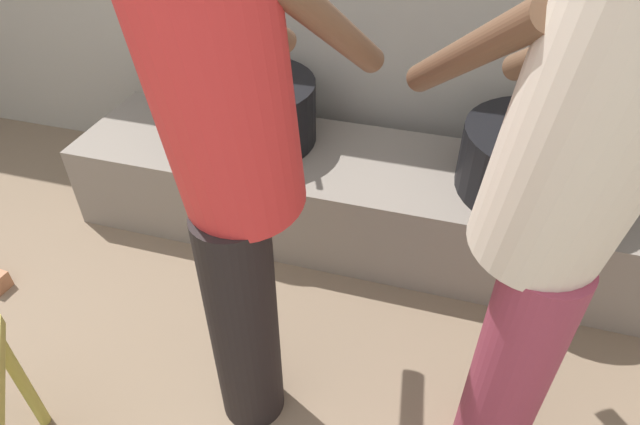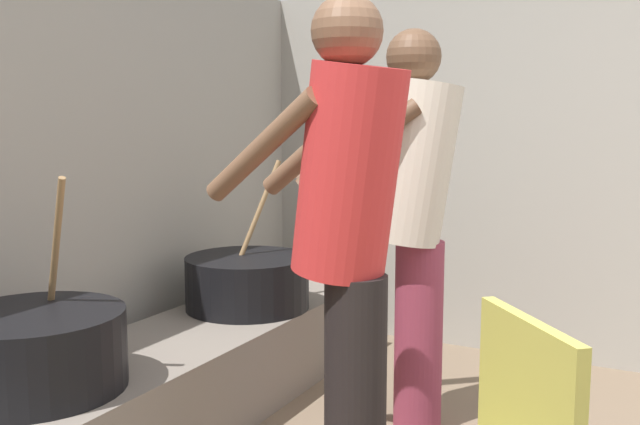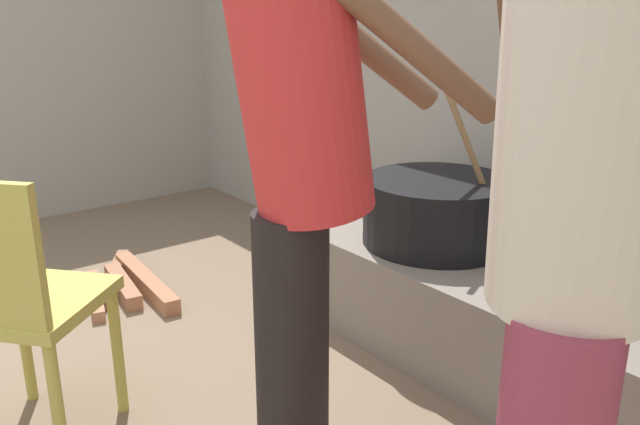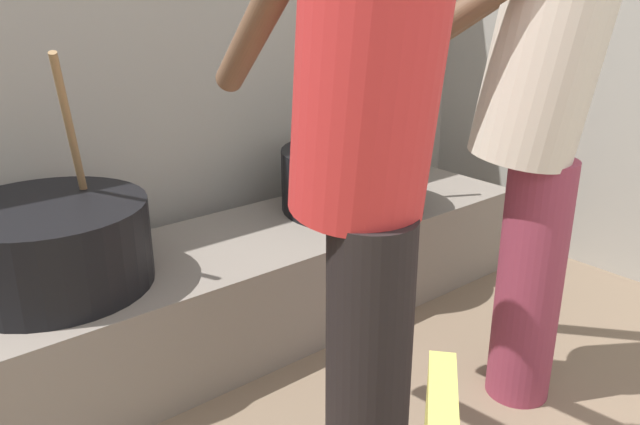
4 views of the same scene
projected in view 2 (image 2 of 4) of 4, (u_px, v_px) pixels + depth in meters
The scene contains 5 objects.
hearth_ledge at pixel (166, 387), 2.90m from camera, with size 2.66×0.60×0.38m, color slate.
cooking_pot_main at pixel (247, 282), 3.38m from camera, with size 0.59×0.59×0.70m.
cooking_pot_secondary at pixel (36, 351), 2.35m from camera, with size 0.59×0.59×0.72m.
cook_in_cream_shirt at pixel (413, 205), 2.85m from camera, with size 0.62×0.74×1.64m.
cook_in_red_shirt at pixel (348, 226), 2.20m from camera, with size 0.46×0.73×1.66m.
Camera 2 is at (-1.41, 0.20, 1.28)m, focal length 39.56 mm.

